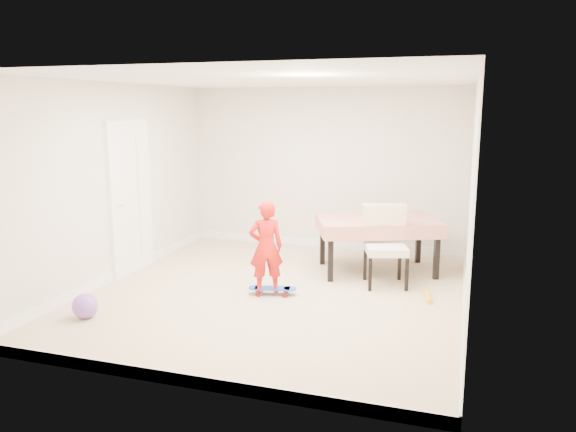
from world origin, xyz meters
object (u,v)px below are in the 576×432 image
(child, at_px, (266,250))
(balloon, at_px, (85,306))
(skateboard, at_px, (272,291))
(dining_chair, at_px, (386,247))
(dining_table, at_px, (377,245))

(child, distance_m, balloon, 2.15)
(skateboard, distance_m, child, 0.53)
(skateboard, height_order, balloon, balloon)
(child, xyz_separation_m, balloon, (-1.63, -1.33, -0.43))
(skateboard, bearing_deg, balloon, -153.84)
(dining_chair, height_order, child, child)
(skateboard, bearing_deg, child, -162.16)
(dining_table, distance_m, skateboard, 1.79)
(skateboard, height_order, child, child)
(skateboard, relative_size, child, 0.52)
(dining_chair, relative_size, skateboard, 1.73)
(dining_table, height_order, child, child)
(child, bearing_deg, dining_table, -156.57)
(dining_chair, xyz_separation_m, balloon, (-2.97, -2.17, -0.38))
(skateboard, distance_m, balloon, 2.18)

